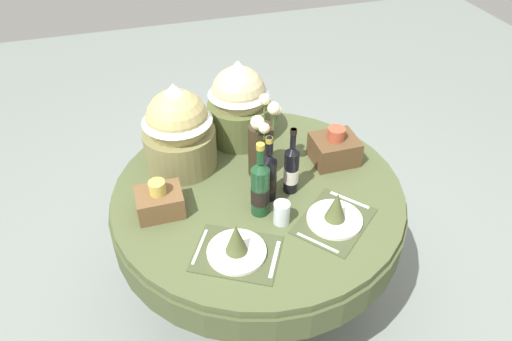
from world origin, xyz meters
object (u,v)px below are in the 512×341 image
at_px(gift_tub_back_left, 178,125).
at_px(tumbler_near_left, 282,213).
at_px(woven_basket_side_left, 160,201).
at_px(woven_basket_side_right, 334,148).
at_px(place_setting_right, 335,213).
at_px(wine_bottle_centre, 260,188).
at_px(flower_vase, 262,145).
at_px(gift_tub_back_centre, 239,99).
at_px(dining_table, 258,208).
at_px(place_setting_left, 236,246).
at_px(wine_bottle_left, 291,169).
at_px(wine_bottle_rear, 268,176).

bearing_deg(gift_tub_back_left, tumbler_near_left, -56.78).
bearing_deg(gift_tub_back_left, woven_basket_side_left, -115.63).
bearing_deg(woven_basket_side_left, woven_basket_side_right, 8.23).
distance_m(place_setting_right, wine_bottle_centre, 0.34).
distance_m(wine_bottle_centre, gift_tub_back_left, 0.52).
relative_size(flower_vase, gift_tub_back_centre, 1.01).
xyz_separation_m(wine_bottle_centre, woven_basket_side_left, (-0.42, 0.12, -0.08)).
bearing_deg(dining_table, tumbler_near_left, -82.22).
bearing_deg(wine_bottle_centre, woven_basket_side_left, 163.33).
xyz_separation_m(place_setting_left, place_setting_right, (0.45, 0.06, 0.00)).
xyz_separation_m(wine_bottle_left, woven_basket_side_right, (0.28, 0.15, -0.05)).
relative_size(place_setting_left, wine_bottle_centre, 1.15).
relative_size(gift_tub_back_left, woven_basket_side_right, 2.08).
distance_m(place_setting_right, tumbler_near_left, 0.23).
distance_m(place_setting_left, place_setting_right, 0.45).
relative_size(flower_vase, woven_basket_side_right, 2.06).
distance_m(place_setting_left, wine_bottle_rear, 0.37).
height_order(wine_bottle_centre, tumbler_near_left, wine_bottle_centre).
distance_m(wine_bottle_left, woven_basket_side_left, 0.60).
distance_m(place_setting_right, wine_bottle_left, 0.28).
height_order(flower_vase, woven_basket_side_left, flower_vase).
relative_size(wine_bottle_rear, woven_basket_side_left, 1.68).
xyz_separation_m(wine_bottle_rear, woven_basket_side_right, (0.40, 0.17, -0.05)).
relative_size(flower_vase, wine_bottle_left, 1.31).
bearing_deg(place_setting_left, woven_basket_side_right, 36.41).
height_order(place_setting_right, woven_basket_side_left, woven_basket_side_left).
xyz_separation_m(tumbler_near_left, gift_tub_back_centre, (-0.01, 0.67, 0.18)).
bearing_deg(gift_tub_back_centre, woven_basket_side_left, -136.46).
bearing_deg(tumbler_near_left, dining_table, 97.78).
relative_size(dining_table, flower_vase, 3.10).
distance_m(dining_table, place_setting_left, 0.45).
height_order(gift_tub_back_left, woven_basket_side_right, gift_tub_back_left).
height_order(dining_table, wine_bottle_left, wine_bottle_left).
height_order(flower_vase, wine_bottle_centre, flower_vase).
distance_m(wine_bottle_left, wine_bottle_rear, 0.12).
bearing_deg(woven_basket_side_left, tumbler_near_left, -23.38).
distance_m(flower_vase, wine_bottle_centre, 0.27).
xyz_separation_m(place_setting_right, tumbler_near_left, (-0.22, 0.06, 0.01)).
bearing_deg(place_setting_left, tumbler_near_left, 27.62).
bearing_deg(woven_basket_side_left, wine_bottle_rear, -5.37).
relative_size(dining_table, woven_basket_side_left, 6.97).
bearing_deg(place_setting_left, wine_bottle_rear, 52.02).
bearing_deg(gift_tub_back_left, wine_bottle_centre, -58.07).
xyz_separation_m(wine_bottle_left, gift_tub_back_centre, (-0.11, 0.48, 0.10)).
xyz_separation_m(gift_tub_back_left, woven_basket_side_left, (-0.15, -0.31, -0.17)).
xyz_separation_m(tumbler_near_left, woven_basket_side_left, (-0.49, 0.21, 0.01)).
xyz_separation_m(place_setting_right, gift_tub_back_centre, (-0.23, 0.73, 0.18)).
xyz_separation_m(place_setting_left, wine_bottle_left, (0.34, 0.30, 0.08)).
distance_m(dining_table, gift_tub_back_left, 0.55).
xyz_separation_m(place_setting_right, woven_basket_side_right, (0.17, 0.40, 0.02)).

